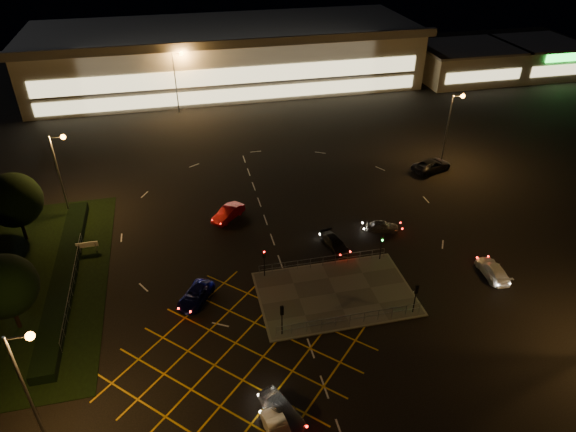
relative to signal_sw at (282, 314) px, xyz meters
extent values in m
plane|color=black|center=(4.00, 5.99, -2.37)|extent=(180.00, 180.00, 0.00)
cube|color=#4C4944|center=(6.00, 3.99, -2.31)|extent=(14.00, 9.00, 0.12)
cube|color=black|center=(-24.00, 11.99, -2.33)|extent=(18.00, 30.00, 0.08)
cube|color=black|center=(-19.00, 11.99, -1.87)|extent=(2.00, 26.00, 1.00)
cube|color=beige|center=(4.00, 67.99, 2.63)|extent=(70.00, 25.00, 10.00)
cube|color=slate|center=(4.00, 67.99, 7.83)|extent=(72.00, 26.50, 0.60)
cube|color=#FFEAA5|center=(4.00, 55.44, 2.63)|extent=(66.00, 0.20, 3.00)
cube|color=#FFEAA5|center=(4.00, 55.44, -0.57)|extent=(66.00, 0.20, 2.20)
cube|color=beige|center=(50.00, 59.99, 0.63)|extent=(18.00, 14.00, 6.00)
cube|color=slate|center=(50.00, 59.99, 3.78)|extent=(18.80, 14.80, 0.40)
cube|color=#FFEAA5|center=(50.00, 52.94, 0.23)|extent=(15.30, 0.20, 2.00)
cube|color=beige|center=(66.00, 59.99, 0.63)|extent=(14.00, 14.00, 6.00)
cube|color=slate|center=(66.00, 59.99, 3.78)|extent=(14.80, 14.80, 0.40)
cube|color=#FFEAA5|center=(66.00, 52.94, 0.23)|extent=(11.90, 0.20, 2.00)
cube|color=#19E533|center=(66.00, 52.84, 2.63)|extent=(7.00, 0.30, 1.40)
cylinder|color=slate|center=(-18.00, -6.01, 2.63)|extent=(0.20, 0.20, 10.00)
cylinder|color=slate|center=(-17.30, -6.01, 7.43)|extent=(1.40, 0.12, 0.12)
sphere|color=orange|center=(-16.60, -6.01, 7.38)|extent=(0.56, 0.56, 0.56)
cylinder|color=slate|center=(-20.00, 23.99, 2.63)|extent=(0.20, 0.20, 10.00)
cylinder|color=slate|center=(-19.30, 23.99, 7.43)|extent=(1.40, 0.12, 0.12)
sphere|color=orange|center=(-18.60, 23.99, 7.38)|extent=(0.56, 0.56, 0.56)
cylinder|color=slate|center=(28.00, 25.99, 2.63)|extent=(0.20, 0.20, 10.00)
cylinder|color=slate|center=(28.70, 25.99, 7.43)|extent=(1.40, 0.12, 0.12)
sphere|color=orange|center=(29.40, 25.99, 7.38)|extent=(0.56, 0.56, 0.56)
cylinder|color=slate|center=(-6.00, 53.99, 2.63)|extent=(0.20, 0.20, 10.00)
cylinder|color=slate|center=(-5.30, 53.99, 7.43)|extent=(1.40, 0.12, 0.12)
sphere|color=orange|center=(-4.60, 53.99, 7.38)|extent=(0.56, 0.56, 0.56)
cylinder|color=slate|center=(34.00, 55.99, 2.63)|extent=(0.20, 0.20, 10.00)
cylinder|color=slate|center=(34.70, 55.99, 7.43)|extent=(1.40, 0.12, 0.12)
sphere|color=orange|center=(35.40, 55.99, 7.38)|extent=(0.56, 0.56, 0.56)
cylinder|color=black|center=(0.00, -0.01, -0.75)|extent=(0.10, 0.10, 3.00)
cube|color=black|center=(0.00, -0.01, 0.45)|extent=(0.28, 0.18, 0.90)
sphere|color=#19FF33|center=(0.00, 0.12, 0.45)|extent=(0.16, 0.16, 0.16)
cylinder|color=black|center=(12.00, -0.01, -0.75)|extent=(0.10, 0.10, 3.00)
cube|color=black|center=(12.00, -0.01, 0.45)|extent=(0.28, 0.18, 0.90)
sphere|color=#19FF33|center=(12.00, 0.12, 0.45)|extent=(0.16, 0.16, 0.16)
cylinder|color=black|center=(0.00, 7.99, -0.75)|extent=(0.10, 0.10, 3.00)
cube|color=black|center=(0.00, 7.99, 0.45)|extent=(0.28, 0.18, 0.90)
sphere|color=#FF0C0C|center=(0.00, 7.86, 0.45)|extent=(0.16, 0.16, 0.16)
cylinder|color=black|center=(12.00, 7.99, -0.75)|extent=(0.10, 0.10, 3.00)
cube|color=black|center=(12.00, 7.99, 0.45)|extent=(0.28, 0.18, 0.90)
sphere|color=#19FF33|center=(12.00, 7.86, 0.45)|extent=(0.16, 0.16, 0.16)
cylinder|color=black|center=(-24.00, 19.99, -0.93)|extent=(0.36, 0.36, 2.88)
sphere|color=black|center=(-24.00, 19.99, 2.59)|extent=(5.76, 5.76, 5.76)
cylinder|color=black|center=(-22.00, 5.99, -1.02)|extent=(0.36, 0.36, 2.70)
sphere|color=black|center=(-22.00, 5.99, 2.28)|extent=(5.40, 5.40, 5.40)
imported|color=#A4A7AB|center=(-1.72, -7.81, -1.64)|extent=(3.29, 4.60, 1.45)
imported|color=#0C0F4D|center=(-6.82, 5.97, -1.74)|extent=(4.12, 4.90, 1.25)
imported|color=black|center=(8.10, 10.99, -1.76)|extent=(2.65, 4.48, 1.22)
imported|color=#A0A2A7|center=(14.19, 12.89, -1.76)|extent=(3.81, 2.24, 1.22)
imported|color=maroon|center=(-2.11, 19.19, -1.63)|extent=(4.29, 4.24, 1.47)
imported|color=black|center=(26.02, 24.95, -1.58)|extent=(6.23, 4.42, 1.58)
imported|color=white|center=(21.82, 3.15, -1.70)|extent=(2.16, 4.72, 1.34)
camera|label=1|loc=(-6.52, -30.63, 29.88)|focal=32.00mm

